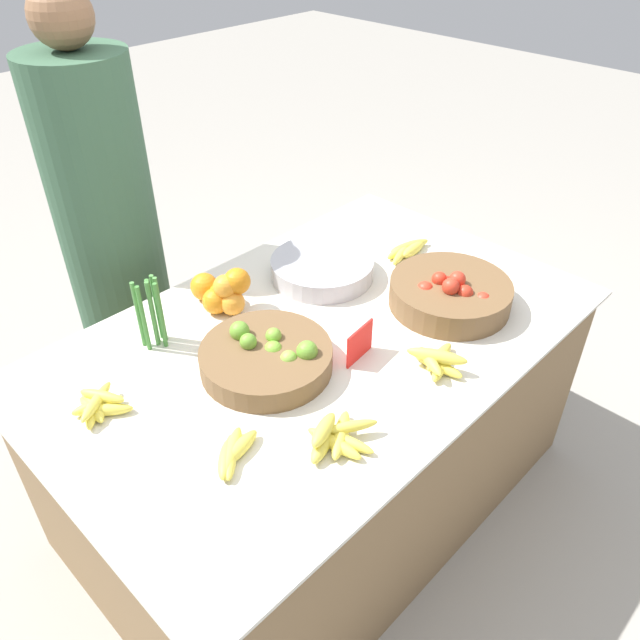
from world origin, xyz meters
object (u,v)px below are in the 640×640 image
object	(u,v)px
lime_bowl	(265,358)
tomato_basket	(450,293)
metal_bowl	(322,268)
vendor_person	(114,250)
price_sign	(361,343)

from	to	relation	value
lime_bowl	tomato_basket	size ratio (longest dim) A/B	0.97
metal_bowl	vendor_person	bearing A→B (deg)	122.22
vendor_person	lime_bowl	bearing A→B (deg)	-92.58
lime_bowl	vendor_person	size ratio (longest dim) A/B	0.23
tomato_basket	price_sign	distance (m)	0.37
lime_bowl	vendor_person	world-z (taller)	vendor_person
metal_bowl	price_sign	size ratio (longest dim) A/B	2.93
lime_bowl	metal_bowl	bearing A→B (deg)	25.88
tomato_basket	vendor_person	bearing A→B (deg)	118.28
metal_bowl	tomato_basket	bearing A→B (deg)	-68.65
metal_bowl	vendor_person	distance (m)	0.73
tomato_basket	metal_bowl	world-z (taller)	tomato_basket
lime_bowl	price_sign	bearing A→B (deg)	-35.75
lime_bowl	price_sign	distance (m)	0.25
lime_bowl	vendor_person	bearing A→B (deg)	87.42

